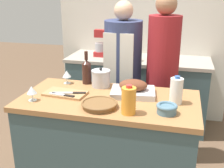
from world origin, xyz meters
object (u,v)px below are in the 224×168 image
at_px(person_cook_aproned, 123,74).
at_px(condiment_bottle_tall, 136,55).
at_px(wicker_basket, 99,104).
at_px(knife_paring, 63,95).
at_px(stock_pot, 101,78).
at_px(condiment_bottle_extra, 156,55).
at_px(condiment_bottle_short, 158,58).
at_px(wine_glass_left, 67,74).
at_px(wine_bottle_green, 87,71).
at_px(cutting_board, 65,93).
at_px(milk_jug, 176,91).
at_px(juice_jug, 129,100).
at_px(knife_chef, 70,93).
at_px(roasting_pan, 133,89).
at_px(person_cook_guest, 162,73).
at_px(mixing_bowl, 167,108).
at_px(stand_mixer, 102,45).
at_px(wine_glass_right, 32,90).

bearing_deg(person_cook_aproned, condiment_bottle_tall, 88.25).
bearing_deg(wicker_basket, knife_paring, 161.37).
xyz_separation_m(stock_pot, condiment_bottle_extra, (0.35, 1.17, -0.04)).
distance_m(knife_paring, condiment_bottle_short, 1.48).
bearing_deg(condiment_bottle_extra, wine_glass_left, -119.63).
xyz_separation_m(condiment_bottle_tall, condiment_bottle_extra, (0.22, 0.12, -0.02)).
bearing_deg(wicker_basket, wine_bottle_green, 118.30).
distance_m(knife_paring, condiment_bottle_tall, 1.41).
xyz_separation_m(cutting_board, milk_jug, (0.85, 0.04, 0.09)).
xyz_separation_m(juice_jug, condiment_bottle_extra, (0.02, 1.64, -0.07)).
xyz_separation_m(stock_pot, knife_chef, (-0.18, -0.26, -0.05)).
height_order(juice_jug, knife_paring, juice_jug).
relative_size(juice_jug, knife_chef, 0.76).
height_order(juice_jug, condiment_bottle_extra, juice_jug).
height_order(roasting_pan, stock_pot, stock_pot).
distance_m(roasting_pan, person_cook_guest, 0.63).
distance_m(condiment_bottle_tall, condiment_bottle_extra, 0.25).
bearing_deg(condiment_bottle_short, milk_jug, -79.15).
height_order(mixing_bowl, stand_mixer, stand_mixer).
bearing_deg(person_cook_guest, condiment_bottle_short, 91.87).
height_order(stock_pot, knife_paring, stock_pot).
relative_size(wicker_basket, mixing_bowl, 1.81).
bearing_deg(wine_glass_right, knife_paring, 29.54).
relative_size(wine_glass_right, condiment_bottle_short, 0.88).
distance_m(wicker_basket, condiment_bottle_short, 1.49).
xyz_separation_m(stand_mixer, condiment_bottle_tall, (0.46, -0.13, -0.06)).
relative_size(roasting_pan, knife_chef, 1.40).
height_order(wicker_basket, wine_glass_right, wine_glass_right).
bearing_deg(wicker_basket, condiment_bottle_short, 79.14).
xyz_separation_m(wine_glass_right, knife_chef, (0.24, 0.17, -0.06)).
distance_m(wine_glass_left, knife_chef, 0.30).
distance_m(roasting_pan, condiment_bottle_tall, 1.19).
height_order(roasting_pan, wine_glass_left, roasting_pan).
bearing_deg(condiment_bottle_short, juice_jug, -92.33).
xyz_separation_m(cutting_board, condiment_bottle_short, (0.61, 1.29, 0.02)).
distance_m(stock_pot, mixing_bowl, 0.71).
relative_size(condiment_bottle_tall, person_cook_aproned, 0.11).
relative_size(condiment_bottle_short, condiment_bottle_extra, 0.97).
relative_size(wine_glass_right, person_cook_aproned, 0.07).
relative_size(wicker_basket, condiment_bottle_tall, 1.52).
distance_m(condiment_bottle_short, person_cook_aproned, 0.61).
distance_m(juice_jug, condiment_bottle_extra, 1.64).
distance_m(milk_jug, wine_glass_left, 0.97).
distance_m(stock_pot, knife_paring, 0.39).
height_order(roasting_pan, wicker_basket, roasting_pan).
relative_size(stand_mixer, person_cook_aproned, 0.21).
xyz_separation_m(cutting_board, juice_jug, (0.55, -0.22, 0.09)).
bearing_deg(mixing_bowl, person_cook_aproned, 118.37).
height_order(cutting_board, wine_glass_right, wine_glass_right).
xyz_separation_m(stock_pot, condiment_bottle_tall, (0.13, 1.05, -0.03)).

